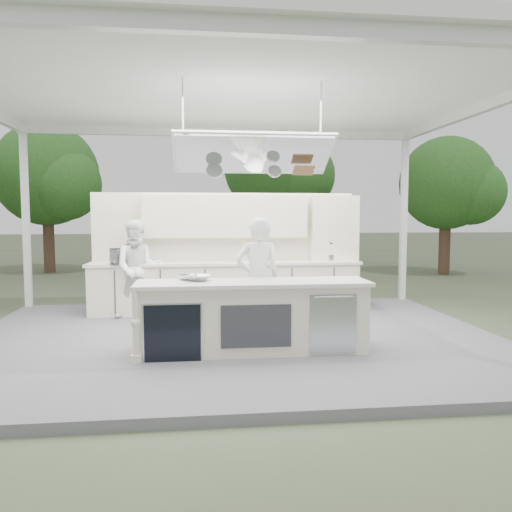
{
  "coord_description": "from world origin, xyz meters",
  "views": [
    {
      "loc": [
        -0.53,
        -7.45,
        1.95
      ],
      "look_at": [
        0.39,
        0.4,
        1.3
      ],
      "focal_mm": 35.0,
      "sensor_mm": 36.0,
      "label": 1
    }
  ],
  "objects": [
    {
      "name": "ground",
      "position": [
        0.0,
        0.0,
        0.0
      ],
      "size": [
        90.0,
        90.0,
        0.0
      ],
      "primitive_type": "plane",
      "color": "#49543A",
      "rests_on": "ground"
    },
    {
      "name": "stage_deck",
      "position": [
        0.0,
        0.0,
        0.06
      ],
      "size": [
        8.0,
        6.0,
        0.12
      ],
      "primitive_type": "cube",
      "color": "#59595D",
      "rests_on": "ground"
    },
    {
      "name": "tent",
      "position": [
        0.0,
        -0.01,
        3.71
      ],
      "size": [
        8.2,
        6.2,
        3.86
      ],
      "color": "white",
      "rests_on": "ground"
    },
    {
      "name": "demo_island",
      "position": [
        0.18,
        -0.91,
        0.6
      ],
      "size": [
        3.1,
        0.79,
        0.95
      ],
      "color": "beige",
      "rests_on": "stage_deck"
    },
    {
      "name": "back_counter",
      "position": [
        0.0,
        1.9,
        0.6
      ],
      "size": [
        5.08,
        0.72,
        0.95
      ],
      "color": "beige",
      "rests_on": "stage_deck"
    },
    {
      "name": "back_wall_unit",
      "position": [
        0.44,
        2.11,
        1.57
      ],
      "size": [
        5.05,
        0.48,
        2.25
      ],
      "color": "beige",
      "rests_on": "stage_deck"
    },
    {
      "name": "tree_cluster",
      "position": [
        -0.16,
        9.77,
        3.29
      ],
      "size": [
        19.55,
        9.4,
        5.85
      ],
      "color": "brown",
      "rests_on": "ground"
    },
    {
      "name": "head_chef",
      "position": [
        0.33,
        -0.3,
        1.02
      ],
      "size": [
        0.69,
        0.48,
        1.79
      ],
      "primitive_type": "imported",
      "rotation": [
        0.0,
        0.0,
        3.23
      ],
      "color": "white",
      "rests_on": "stage_deck"
    },
    {
      "name": "sous_chef",
      "position": [
        -1.58,
        1.55,
        0.99
      ],
      "size": [
        0.91,
        0.75,
        1.75
      ],
      "primitive_type": "imported",
      "rotation": [
        0.0,
        0.0,
        0.11
      ],
      "color": "white",
      "rests_on": "stage_deck"
    },
    {
      "name": "toaster_oven",
      "position": [
        -1.84,
        1.7,
        1.21
      ],
      "size": [
        0.57,
        0.46,
        0.28
      ],
      "primitive_type": "imported",
      "rotation": [
        0.0,
        0.0,
        0.27
      ],
      "color": "silver",
      "rests_on": "back_counter"
    },
    {
      "name": "bowl_large",
      "position": [
        -0.52,
        -0.78,
        1.11
      ],
      "size": [
        0.43,
        0.43,
        0.08
      ],
      "primitive_type": "imported",
      "rotation": [
        0.0,
        0.0,
        -0.43
      ],
      "color": "#B8BBC0",
      "rests_on": "demo_island"
    },
    {
      "name": "bowl_small",
      "position": [
        -0.69,
        -0.65,
        1.1
      ],
      "size": [
        0.28,
        0.28,
        0.07
      ],
      "primitive_type": "imported",
      "rotation": [
        0.0,
        0.0,
        0.28
      ],
      "color": "#B7BABE",
      "rests_on": "demo_island"
    }
  ]
}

